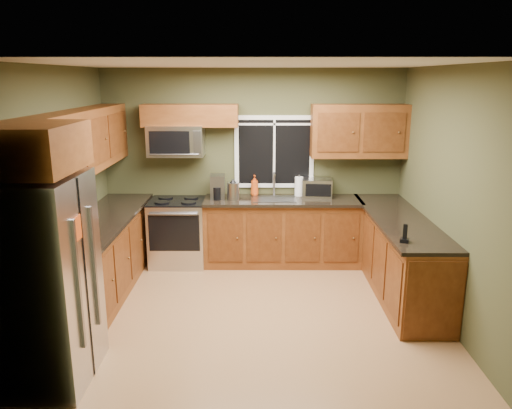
{
  "coord_description": "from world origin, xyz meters",
  "views": [
    {
      "loc": [
        0.08,
        -5.21,
        2.57
      ],
      "look_at": [
        0.05,
        0.35,
        1.15
      ],
      "focal_mm": 35.0,
      "sensor_mm": 36.0,
      "label": 1
    }
  ],
  "objects_px": {
    "range": "(178,232)",
    "microwave": "(176,141)",
    "toaster_oven": "(317,188)",
    "soap_bottle_b": "(302,189)",
    "kettle": "(233,190)",
    "paper_towel_roll": "(299,186)",
    "cordless_phone": "(405,237)",
    "soap_bottle_a": "(255,185)",
    "refrigerator": "(44,281)",
    "coffee_maker": "(218,187)"
  },
  "relations": [
    {
      "from": "range",
      "to": "coffee_maker",
      "type": "relative_size",
      "value": 2.86
    },
    {
      "from": "toaster_oven",
      "to": "cordless_phone",
      "type": "bearing_deg",
      "value": -71.38
    },
    {
      "from": "toaster_oven",
      "to": "soap_bottle_b",
      "type": "bearing_deg",
      "value": 157.31
    },
    {
      "from": "paper_towel_roll",
      "to": "refrigerator",
      "type": "bearing_deg",
      "value": -128.72
    },
    {
      "from": "coffee_maker",
      "to": "soap_bottle_a",
      "type": "distance_m",
      "value": 0.54
    },
    {
      "from": "refrigerator",
      "to": "paper_towel_roll",
      "type": "relative_size",
      "value": 5.98
    },
    {
      "from": "refrigerator",
      "to": "microwave",
      "type": "relative_size",
      "value": 2.37
    },
    {
      "from": "soap_bottle_b",
      "to": "cordless_phone",
      "type": "height_order",
      "value": "cordless_phone"
    },
    {
      "from": "paper_towel_roll",
      "to": "soap_bottle_b",
      "type": "distance_m",
      "value": 0.07
    },
    {
      "from": "microwave",
      "to": "coffee_maker",
      "type": "height_order",
      "value": "microwave"
    },
    {
      "from": "kettle",
      "to": "paper_towel_roll",
      "type": "xyz_separation_m",
      "value": [
        0.92,
        0.24,
        0.0
      ]
    },
    {
      "from": "toaster_oven",
      "to": "soap_bottle_a",
      "type": "distance_m",
      "value": 0.88
    },
    {
      "from": "microwave",
      "to": "soap_bottle_a",
      "type": "bearing_deg",
      "value": 5.02
    },
    {
      "from": "paper_towel_roll",
      "to": "soap_bottle_b",
      "type": "xyz_separation_m",
      "value": [
        0.05,
        0.02,
        -0.04
      ]
    },
    {
      "from": "soap_bottle_a",
      "to": "soap_bottle_b",
      "type": "distance_m",
      "value": 0.68
    },
    {
      "from": "refrigerator",
      "to": "toaster_oven",
      "type": "xyz_separation_m",
      "value": [
        2.64,
        2.92,
        0.17
      ]
    },
    {
      "from": "coffee_maker",
      "to": "soap_bottle_a",
      "type": "relative_size",
      "value": 1.12
    },
    {
      "from": "cordless_phone",
      "to": "soap_bottle_b",
      "type": "bearing_deg",
      "value": 112.77
    },
    {
      "from": "toaster_oven",
      "to": "cordless_phone",
      "type": "relative_size",
      "value": 2.28
    },
    {
      "from": "refrigerator",
      "to": "soap_bottle_a",
      "type": "xyz_separation_m",
      "value": [
        1.76,
        3.0,
        0.19
      ]
    },
    {
      "from": "toaster_oven",
      "to": "soap_bottle_b",
      "type": "height_order",
      "value": "toaster_oven"
    },
    {
      "from": "paper_towel_roll",
      "to": "cordless_phone",
      "type": "bearing_deg",
      "value": -65.85
    },
    {
      "from": "paper_towel_roll",
      "to": "soap_bottle_a",
      "type": "xyz_separation_m",
      "value": [
        -0.63,
        0.02,
        0.01
      ]
    },
    {
      "from": "microwave",
      "to": "cordless_phone",
      "type": "height_order",
      "value": "microwave"
    },
    {
      "from": "range",
      "to": "toaster_oven",
      "type": "distance_m",
      "value": 2.05
    },
    {
      "from": "range",
      "to": "refrigerator",
      "type": "bearing_deg",
      "value": -103.97
    },
    {
      "from": "paper_towel_roll",
      "to": "soap_bottle_a",
      "type": "height_order",
      "value": "paper_towel_roll"
    },
    {
      "from": "refrigerator",
      "to": "cordless_phone",
      "type": "bearing_deg",
      "value": 15.67
    },
    {
      "from": "microwave",
      "to": "kettle",
      "type": "relative_size",
      "value": 2.58
    },
    {
      "from": "kettle",
      "to": "soap_bottle_a",
      "type": "relative_size",
      "value": 1.01
    },
    {
      "from": "range",
      "to": "cordless_phone",
      "type": "distance_m",
      "value": 3.25
    },
    {
      "from": "coffee_maker",
      "to": "cordless_phone",
      "type": "relative_size",
      "value": 1.71
    },
    {
      "from": "kettle",
      "to": "paper_towel_roll",
      "type": "relative_size",
      "value": 0.98
    },
    {
      "from": "range",
      "to": "microwave",
      "type": "distance_m",
      "value": 1.27
    },
    {
      "from": "kettle",
      "to": "cordless_phone",
      "type": "height_order",
      "value": "kettle"
    },
    {
      "from": "toaster_oven",
      "to": "kettle",
      "type": "bearing_deg",
      "value": -171.19
    },
    {
      "from": "refrigerator",
      "to": "microwave",
      "type": "xyz_separation_m",
      "value": [
        0.69,
        2.91,
        0.83
      ]
    },
    {
      "from": "kettle",
      "to": "paper_towel_roll",
      "type": "height_order",
      "value": "paper_towel_roll"
    },
    {
      "from": "toaster_oven",
      "to": "kettle",
      "type": "xyz_separation_m",
      "value": [
        -1.17,
        -0.18,
        0.01
      ]
    },
    {
      "from": "refrigerator",
      "to": "soap_bottle_a",
      "type": "relative_size",
      "value": 6.16
    },
    {
      "from": "toaster_oven",
      "to": "soap_bottle_b",
      "type": "distance_m",
      "value": 0.22
    },
    {
      "from": "paper_towel_roll",
      "to": "cordless_phone",
      "type": "relative_size",
      "value": 1.57
    },
    {
      "from": "kettle",
      "to": "soap_bottle_a",
      "type": "xyz_separation_m",
      "value": [
        0.29,
        0.26,
        0.01
      ]
    },
    {
      "from": "soap_bottle_b",
      "to": "paper_towel_roll",
      "type": "bearing_deg",
      "value": -158.2
    },
    {
      "from": "microwave",
      "to": "toaster_oven",
      "type": "distance_m",
      "value": 2.06
    },
    {
      "from": "range",
      "to": "microwave",
      "type": "relative_size",
      "value": 1.23
    },
    {
      "from": "refrigerator",
      "to": "cordless_phone",
      "type": "height_order",
      "value": "refrigerator"
    },
    {
      "from": "soap_bottle_a",
      "to": "cordless_phone",
      "type": "height_order",
      "value": "soap_bottle_a"
    },
    {
      "from": "microwave",
      "to": "soap_bottle_b",
      "type": "distance_m",
      "value": 1.89
    },
    {
      "from": "refrigerator",
      "to": "soap_bottle_a",
      "type": "distance_m",
      "value": 3.48
    }
  ]
}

